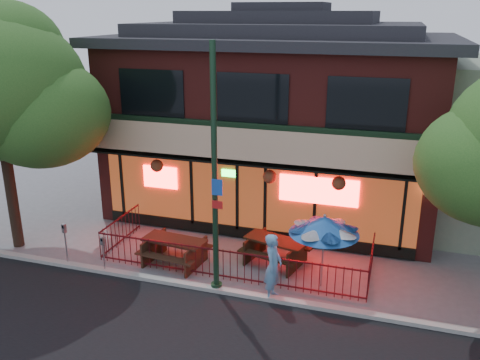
# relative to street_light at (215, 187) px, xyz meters

# --- Properties ---
(ground) EXTENTS (80.00, 80.00, 0.00)m
(ground) POSITION_rel_street_light_xyz_m (-0.00, 0.40, -3.15)
(ground) COLOR gray
(ground) RESTS_ON ground
(curb) EXTENTS (80.00, 0.25, 0.12)m
(curb) POSITION_rel_street_light_xyz_m (-0.00, -0.10, -3.09)
(curb) COLOR #999993
(curb) RESTS_ON ground
(restaurant_building) EXTENTS (12.96, 9.49, 8.05)m
(restaurant_building) POSITION_rel_street_light_xyz_m (-0.00, 7.51, 0.98)
(restaurant_building) COLOR maroon
(restaurant_building) RESTS_ON ground
(patio_fence) EXTENTS (8.44, 2.62, 1.00)m
(patio_fence) POSITION_rel_street_light_xyz_m (-0.00, 0.91, -2.52)
(patio_fence) COLOR #490F16
(patio_fence) RESTS_ON ground
(street_light) EXTENTS (0.43, 0.32, 7.00)m
(street_light) POSITION_rel_street_light_xyz_m (0.00, 0.00, 0.00)
(street_light) COLOR #16331F
(street_light) RESTS_ON ground
(picnic_table_left) EXTENTS (2.14, 1.73, 0.85)m
(picnic_table_left) POSITION_rel_street_light_xyz_m (-1.81, 1.10, -2.59)
(picnic_table_left) COLOR #3B2215
(picnic_table_left) RESTS_ON ground
(picnic_table_right) EXTENTS (2.26, 1.93, 0.84)m
(picnic_table_right) POSITION_rel_street_light_xyz_m (1.24, 2.10, -2.60)
(picnic_table_right) COLOR black
(picnic_table_right) RESTS_ON ground
(patio_umbrella) EXTENTS (2.00, 1.99, 2.28)m
(patio_umbrella) POSITION_rel_street_light_xyz_m (2.86, 1.10, -1.20)
(patio_umbrella) COLOR gray
(patio_umbrella) RESTS_ON ground
(pedestrian) EXTENTS (0.49, 0.72, 1.94)m
(pedestrian) POSITION_rel_street_light_xyz_m (1.66, 0.05, -2.18)
(pedestrian) COLOR #6094C0
(pedestrian) RESTS_ON ground
(parking_meter_near) EXTENTS (0.11, 0.10, 1.18)m
(parking_meter_near) POSITION_rel_street_light_xyz_m (-3.63, -0.08, -2.35)
(parking_meter_near) COLOR gray
(parking_meter_near) RESTS_ON ground
(parking_meter_far) EXTENTS (0.15, 0.13, 1.40)m
(parking_meter_far) POSITION_rel_street_light_xyz_m (-5.03, 0.00, -2.20)
(parking_meter_far) COLOR #9DA0A5
(parking_meter_far) RESTS_ON ground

